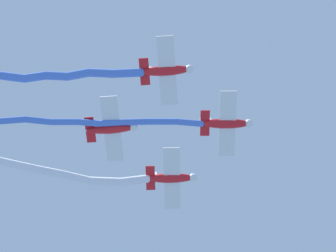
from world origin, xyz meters
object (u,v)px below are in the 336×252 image
at_px(airplane_lead, 227,123).
at_px(airplane_slot, 112,129).
at_px(airplane_right_wing, 167,71).
at_px(airplane_left_wing, 172,178).

bearing_deg(airplane_lead, airplane_slot, 177.58).
bearing_deg(airplane_right_wing, airplane_left_wing, 91.44).
relative_size(airplane_lead, airplane_right_wing, 1.02).
height_order(airplane_lead, airplane_left_wing, airplane_lead).
distance_m(airplane_lead, airplane_right_wing, 8.61).
height_order(airplane_left_wing, airplane_slot, airplane_slot).
relative_size(airplane_left_wing, airplane_slot, 1.02).
bearing_deg(airplane_left_wing, airplane_right_wing, -91.18).
xyz_separation_m(airplane_lead, airplane_slot, (-10.19, 6.63, -0.20)).
bearing_deg(airplane_right_wing, airplane_slot, 136.44).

